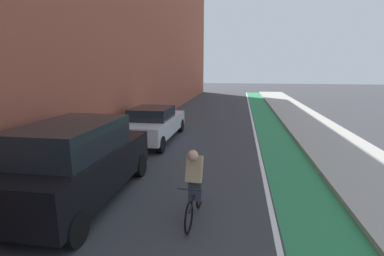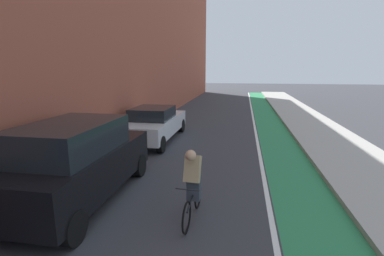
{
  "view_description": "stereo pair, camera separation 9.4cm",
  "coord_description": "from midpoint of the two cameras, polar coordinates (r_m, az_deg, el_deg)",
  "views": [
    {
      "loc": [
        1.17,
        3.26,
        3.19
      ],
      "look_at": [
        -0.45,
        12.57,
        1.16
      ],
      "focal_mm": 26.0,
      "sensor_mm": 36.0,
      "label": 1
    },
    {
      "loc": [
        1.27,
        3.27,
        3.19
      ],
      "look_at": [
        -0.45,
        12.57,
        1.16
      ],
      "focal_mm": 26.0,
      "sensor_mm": 36.0,
      "label": 2
    }
  ],
  "objects": [
    {
      "name": "lane_divider_stripe",
      "position": [
        17.07,
        12.75,
        1.03
      ],
      "size": [
        0.12,
        44.04,
        0.0
      ],
      "primitive_type": "cube",
      "color": "white",
      "rests_on": "ground"
    },
    {
      "name": "building_facade_left",
      "position": [
        18.45,
        -12.12,
        23.96
      ],
      "size": [
        3.0,
        44.04,
        14.13
      ],
      "color": "#9E4C38",
      "rests_on": "ground"
    },
    {
      "name": "parked_suv_black",
      "position": [
        7.25,
        -22.24,
        -6.25
      ],
      "size": [
        2.05,
        4.55,
        1.98
      ],
      "color": "black",
      "rests_on": "ground"
    },
    {
      "name": "ground_plane",
      "position": [
        15.15,
        5.58,
        -0.12
      ],
      "size": [
        96.89,
        96.89,
        0.0
      ],
      "primitive_type": "plane",
      "color": "#38383D"
    },
    {
      "name": "cyclist_mid",
      "position": [
        5.98,
        0.66,
        -10.96
      ],
      "size": [
        0.48,
        1.69,
        1.6
      ],
      "color": "black",
      "rests_on": "ground"
    },
    {
      "name": "bike_lane_paint",
      "position": [
        17.14,
        15.76,
        0.91
      ],
      "size": [
        1.6,
        44.04,
        0.0
      ],
      "primitive_type": "cube",
      "color": "#2D8451",
      "rests_on": "ground"
    },
    {
      "name": "parked_sedan_white",
      "position": [
        12.57,
        -7.53,
        0.97
      ],
      "size": [
        1.9,
        4.79,
        1.53
      ],
      "color": "silver",
      "rests_on": "ground"
    },
    {
      "name": "sidewalk_right",
      "position": [
        17.49,
        23.17,
        0.83
      ],
      "size": [
        2.93,
        44.04,
        0.14
      ],
      "primitive_type": "cube",
      "color": "#A8A59E",
      "rests_on": "ground"
    }
  ]
}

